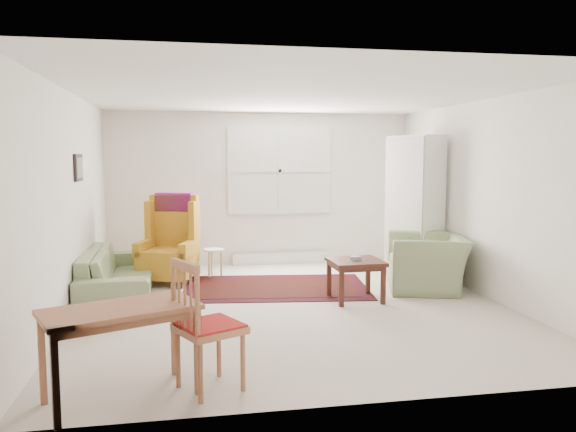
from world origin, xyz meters
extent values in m
cube|color=beige|center=(0.00, 0.00, 0.00)|extent=(5.00, 5.50, 0.01)
cube|color=white|center=(0.00, 0.00, 2.50)|extent=(5.00, 5.50, 0.01)
cube|color=white|center=(0.00, 2.75, 1.25)|extent=(5.00, 0.04, 2.50)
cube|color=white|center=(0.00, -2.75, 1.25)|extent=(5.00, 0.04, 2.50)
cube|color=white|center=(-2.50, 0.00, 1.25)|extent=(0.04, 5.50, 2.50)
cube|color=white|center=(2.50, 0.00, 1.25)|extent=(0.04, 5.50, 2.50)
cube|color=white|center=(0.30, 2.73, 1.55)|extent=(1.72, 0.06, 1.42)
cube|color=white|center=(0.30, 2.73, 1.55)|extent=(1.60, 0.02, 1.30)
cube|color=silver|center=(0.30, 2.67, 0.09)|extent=(1.60, 0.12, 0.18)
cube|color=black|center=(-2.48, 0.50, 1.65)|extent=(0.03, 0.42, 0.32)
cube|color=olive|center=(-2.46, 0.50, 1.65)|extent=(0.01, 0.34, 0.24)
imported|color=#778B5D|center=(-2.10, 0.77, 0.42)|extent=(0.89, 2.13, 0.85)
imported|color=#778B5D|center=(1.94, 0.51, 0.44)|extent=(1.27, 1.37, 0.88)
camera|label=1|loc=(-1.24, -6.47, 1.77)|focal=35.00mm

